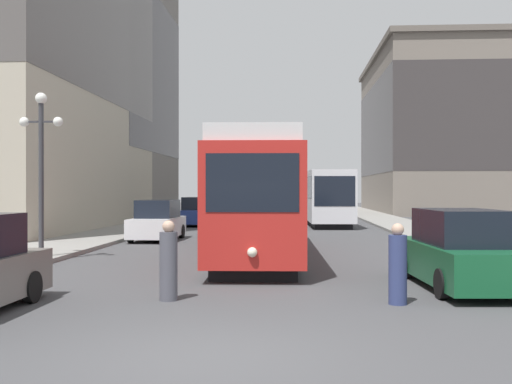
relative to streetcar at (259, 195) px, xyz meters
name	(u,v)px	position (x,y,z in m)	size (l,w,h in m)	color
ground_plane	(210,357)	(0.04, -12.63, -2.10)	(200.00, 200.00, 0.00)	#424244
sidewalk_left	(180,217)	(-7.89, 27.37, -2.03)	(3.31, 120.00, 0.15)	gray
sidewalk_right	(379,218)	(7.97, 27.37, -2.03)	(3.31, 120.00, 0.15)	gray
streetcar	(259,195)	(0.00, 0.00, 0.00)	(3.03, 13.31, 3.89)	black
transit_bus	(325,195)	(3.31, 19.52, -0.15)	(3.02, 12.55, 3.45)	black
parked_car_left_near	(198,212)	(-4.93, 17.60, -1.26)	(2.05, 4.93, 1.82)	black
parked_car_left_mid	(158,222)	(-4.93, 6.12, -1.26)	(1.94, 4.27, 1.82)	black
parked_car_right_far	(460,252)	(5.02, -6.55, -1.26)	(2.10, 4.91, 1.82)	black
pedestrian_crossing_near	(398,267)	(3.24, -8.66, -1.35)	(0.36, 0.36, 1.61)	navy
pedestrian_crossing_far	(168,263)	(-1.38, -8.52, -1.33)	(0.37, 0.37, 1.65)	#4C4C56
lamp_post_left_near	(41,148)	(-6.83, -2.03, 1.50)	(1.41, 0.36, 5.22)	#333338
building_left_corner	(72,83)	(-16.57, 26.69, 8.83)	(14.66, 17.70, 21.26)	slate
building_right_corner	(442,132)	(16.60, 42.35, 6.15)	(14.53, 23.95, 16.10)	slate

